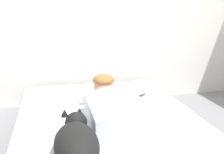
% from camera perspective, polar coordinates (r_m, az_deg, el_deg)
% --- Properties ---
extents(bed, '(1.50, 2.05, 0.28)m').
position_cam_1_polar(bed, '(2.25, -0.76, -11.78)').
color(bed, '#4C4742').
rests_on(bed, ground).
extents(pillow, '(0.52, 0.32, 0.11)m').
position_cam_1_polar(pillow, '(2.68, 2.56, -2.85)').
color(pillow, silver).
rests_on(pillow, bed).
extents(person_lying, '(0.43, 0.92, 0.27)m').
position_cam_1_polar(person_lying, '(2.13, 0.04, -6.11)').
color(person_lying, silver).
rests_on(person_lying, bed).
extents(dog, '(0.26, 0.57, 0.21)m').
position_cam_1_polar(dog, '(1.60, -7.72, -13.70)').
color(dog, black).
rests_on(dog, bed).
extents(coffee_cup, '(0.12, 0.09, 0.07)m').
position_cam_1_polar(coffee_cup, '(2.64, -0.18, -3.54)').
color(coffee_cup, teal).
rests_on(coffee_cup, bed).
extents(cell_phone, '(0.07, 0.14, 0.01)m').
position_cam_1_polar(cell_phone, '(2.03, -6.86, -10.44)').
color(cell_phone, black).
rests_on(cell_phone, bed).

